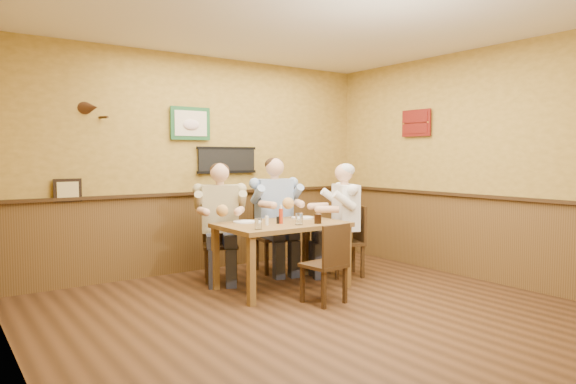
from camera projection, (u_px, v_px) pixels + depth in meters
name	position (u px, v px, depth m)	size (l,w,h in m)	color
room	(324.00, 137.00, 4.90)	(5.02, 5.03, 2.81)	#331F0F
dining_table	(282.00, 231.00, 5.80)	(1.40, 0.90, 0.75)	brown
chair_back_left	(220.00, 244.00, 6.20)	(0.41, 0.41, 0.89)	#3A2612
chair_back_right	(274.00, 236.00, 6.66)	(0.43, 0.43, 0.93)	#3A2612
chair_right_end	(345.00, 241.00, 6.43)	(0.41, 0.41, 0.89)	#3A2612
chair_near_side	(324.00, 263.00, 5.23)	(0.38, 0.38, 0.82)	#3A2612
diner_tan_shirt	(220.00, 228.00, 6.18)	(0.59, 0.59, 1.28)	tan
diner_blue_polo	(274.00, 221.00, 6.64)	(0.61, 0.61, 1.33)	#829CC4
diner_white_elder	(346.00, 226.00, 6.41)	(0.58, 0.58, 1.27)	white
water_glass_left	(258.00, 224.00, 5.28)	(0.08, 0.08, 0.12)	white
water_glass_mid	(299.00, 219.00, 5.63)	(0.08, 0.08, 0.13)	white
cola_tumbler	(318.00, 219.00, 5.72)	(0.08, 0.08, 0.11)	black
hot_sauce_bottle	(281.00, 215.00, 5.72)	(0.05, 0.05, 0.19)	#B83113
salt_shaker	(267.00, 221.00, 5.59)	(0.04, 0.04, 0.10)	white
pepper_shaker	(278.00, 220.00, 5.71)	(0.03, 0.03, 0.08)	black
plate_far_left	(245.00, 222.00, 5.82)	(0.26, 0.26, 0.02)	white
plate_far_right	(302.00, 218.00, 6.20)	(0.27, 0.27, 0.02)	silver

